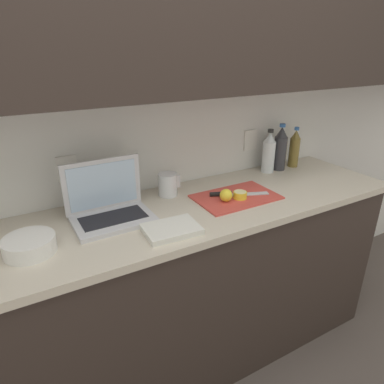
{
  "coord_description": "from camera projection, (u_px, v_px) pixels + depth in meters",
  "views": [
    {
      "loc": [
        -0.57,
        -1.26,
        1.63
      ],
      "look_at": [
        0.13,
        -0.01,
        1.01
      ],
      "focal_mm": 32.0,
      "sensor_mm": 36.0,
      "label": 1
    }
  ],
  "objects": [
    {
      "name": "dish_towel",
      "position": [
        172.0,
        229.0,
        1.38
      ],
      "size": [
        0.23,
        0.17,
        0.02
      ],
      "primitive_type": "cube",
      "rotation": [
        0.0,
        0.0,
        -0.06
      ],
      "color": "silver",
      "rests_on": "counter_unit"
    },
    {
      "name": "bottle_oil_tall",
      "position": [
        280.0,
        149.0,
        2.04
      ],
      "size": [
        0.08,
        0.08,
        0.28
      ],
      "color": "#333338",
      "rests_on": "counter_unit"
    },
    {
      "name": "lemon_half_cut",
      "position": [
        240.0,
        195.0,
        1.66
      ],
      "size": [
        0.07,
        0.07,
        0.04
      ],
      "color": "yellow",
      "rests_on": "cutting_board"
    },
    {
      "name": "laptop",
      "position": [
        109.0,
        205.0,
        1.47
      ],
      "size": [
        0.34,
        0.24,
        0.25
      ],
      "rotation": [
        0.0,
        0.0,
        0.01
      ],
      "color": "silver",
      "rests_on": "counter_unit"
    },
    {
      "name": "wall_back",
      "position": [
        138.0,
        63.0,
        1.47
      ],
      "size": [
        5.2,
        0.38,
        2.6
      ],
      "color": "white",
      "rests_on": "ground_plane"
    },
    {
      "name": "measuring_cup",
      "position": [
        168.0,
        184.0,
        1.7
      ],
      "size": [
        0.11,
        0.09,
        0.11
      ],
      "color": "silver",
      "rests_on": "counter_unit"
    },
    {
      "name": "counter_unit",
      "position": [
        164.0,
        295.0,
        1.71
      ],
      "size": [
        2.46,
        0.6,
        0.93
      ],
      "color": "#332823",
      "rests_on": "ground_plane"
    },
    {
      "name": "bowl_white",
      "position": [
        30.0,
        245.0,
        1.24
      ],
      "size": [
        0.18,
        0.18,
        0.06
      ],
      "color": "white",
      "rests_on": "counter_unit"
    },
    {
      "name": "lemon_whole_beside",
      "position": [
        226.0,
        195.0,
        1.63
      ],
      "size": [
        0.06,
        0.06,
        0.06
      ],
      "color": "yellow",
      "rests_on": "cutting_board"
    },
    {
      "name": "cutting_board",
      "position": [
        236.0,
        197.0,
        1.69
      ],
      "size": [
        0.4,
        0.26,
        0.01
      ],
      "primitive_type": "cube",
      "color": "#D1473D",
      "rests_on": "counter_unit"
    },
    {
      "name": "bottle_water_clear",
      "position": [
        294.0,
        149.0,
        2.1
      ],
      "size": [
        0.06,
        0.06,
        0.25
      ],
      "color": "olive",
      "rests_on": "counter_unit"
    },
    {
      "name": "knife",
      "position": [
        229.0,
        194.0,
        1.7
      ],
      "size": [
        0.29,
        0.14,
        0.02
      ],
      "rotation": [
        0.0,
        0.0,
        -0.38
      ],
      "color": "silver",
      "rests_on": "cutting_board"
    },
    {
      "name": "ground_plane",
      "position": [
        170.0,
        363.0,
        1.91
      ],
      "size": [
        12.0,
        12.0,
        0.0
      ],
      "primitive_type": "plane",
      "color": "#564C47",
      "rests_on": "ground"
    },
    {
      "name": "bottle_green_soda",
      "position": [
        269.0,
        153.0,
        2.0
      ],
      "size": [
        0.07,
        0.07,
        0.26
      ],
      "color": "silver",
      "rests_on": "counter_unit"
    }
  ]
}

